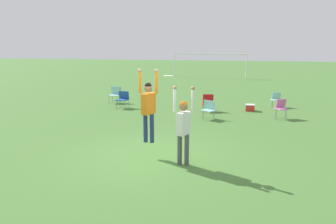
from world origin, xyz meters
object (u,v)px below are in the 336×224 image
(camping_chair_1, at_px, (123,98))
(camping_chair_3, at_px, (115,93))
(person_defending, at_px, (183,124))
(camping_chair_4, at_px, (209,108))
(person_jumping, at_px, (148,104))
(cooler_box, at_px, (250,108))
(camping_chair_2, at_px, (281,107))
(camping_chair_5, at_px, (276,98))
(frisbee, at_px, (168,76))
(camping_chair_0, at_px, (208,102))

(camping_chair_1, xyz_separation_m, camping_chair_3, (-0.95, 1.33, 0.02))
(person_defending, xyz_separation_m, camping_chair_4, (0.01, 5.68, -0.65))
(person_jumping, relative_size, cooler_box, 4.87)
(camping_chair_3, bearing_deg, person_jumping, 116.41)
(person_defending, xyz_separation_m, camping_chair_2, (3.03, 6.52, -0.60))
(person_jumping, height_order, camping_chair_4, person_jumping)
(camping_chair_1, xyz_separation_m, camping_chair_5, (7.56, 2.04, -0.05))
(camping_chair_4, bearing_deg, camping_chair_2, -136.16)
(person_jumping, height_order, cooler_box, person_jumping)
(camping_chair_1, bearing_deg, camping_chair_4, 165.66)
(frisbee, xyz_separation_m, cooler_box, (2.24, 7.56, -2.16))
(person_jumping, bearing_deg, camping_chair_2, -12.80)
(camping_chair_0, bearing_deg, camping_chair_5, -159.58)
(frisbee, height_order, camping_chair_5, frisbee)
(person_jumping, bearing_deg, camping_chair_5, -3.89)
(camping_chair_4, xyz_separation_m, camping_chair_5, (3.04, 3.58, -0.01))
(person_jumping, height_order, camping_chair_0, person_jumping)
(camping_chair_5, xyz_separation_m, cooler_box, (-1.30, -1.35, -0.29))
(frisbee, bearing_deg, camping_chair_4, 84.71)
(camping_chair_5, bearing_deg, camping_chair_1, -1.27)
(camping_chair_1, relative_size, camping_chair_5, 1.10)
(person_defending, distance_m, camping_chair_5, 9.77)
(camping_chair_2, bearing_deg, frisbee, 29.30)
(camping_chair_1, bearing_deg, frisbee, 124.79)
(person_defending, distance_m, frisbee, 1.34)
(camping_chair_1, distance_m, camping_chair_5, 7.83)
(camping_chair_3, relative_size, camping_chair_4, 1.15)
(camping_chair_0, height_order, cooler_box, camping_chair_0)
(person_jumping, relative_size, camping_chair_5, 2.75)
(person_defending, relative_size, camping_chair_1, 2.53)
(person_defending, bearing_deg, cooler_box, -171.42)
(camping_chair_0, distance_m, camping_chair_1, 4.28)
(camping_chair_3, bearing_deg, cooler_box, 173.04)
(person_jumping, height_order, person_defending, person_jumping)
(camping_chair_0, bearing_deg, person_defending, 82.42)
(camping_chair_0, bearing_deg, camping_chair_2, 155.94)
(camping_chair_3, xyz_separation_m, camping_chair_5, (8.51, 0.71, -0.07))
(person_defending, height_order, camping_chair_2, person_defending)
(camping_chair_0, relative_size, camping_chair_5, 1.07)
(camping_chair_0, bearing_deg, camping_chair_4, 88.82)
(camping_chair_0, relative_size, cooler_box, 1.89)
(person_jumping, height_order, frisbee, person_jumping)
(person_defending, height_order, camping_chair_5, person_defending)
(person_defending, distance_m, camping_chair_0, 7.41)
(camping_chair_2, xyz_separation_m, camping_chair_3, (-8.49, 2.03, 0.01))
(person_defending, bearing_deg, camping_chair_1, -126.94)
(person_jumping, xyz_separation_m, camping_chair_1, (-3.44, 6.81, -1.02))
(camping_chair_0, relative_size, camping_chair_3, 0.90)
(camping_chair_0, distance_m, cooler_box, 2.08)
(camping_chair_1, distance_m, camping_chair_3, 1.63)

